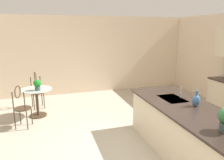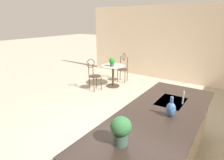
{
  "view_description": "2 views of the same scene",
  "coord_description": "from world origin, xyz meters",
  "px_view_note": "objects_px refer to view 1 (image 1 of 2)",
  "views": [
    {
      "loc": [
        3.15,
        -1.45,
        2.23
      ],
      "look_at": [
        -1.56,
        0.02,
        1.05
      ],
      "focal_mm": 33.77,
      "sensor_mm": 36.0,
      "label": 1
    },
    {
      "loc": [
        2.6,
        1.63,
        2.19
      ],
      "look_at": [
        -0.66,
        -0.6,
        0.91
      ],
      "focal_mm": 29.98,
      "sensor_mm": 36.0,
      "label": 2
    }
  ],
  "objects_px": {
    "potted_plant_on_table": "(37,84)",
    "vase_on_counter": "(196,100)",
    "chair_by_island": "(37,88)",
    "bistro_table": "(37,100)",
    "chair_near_window": "(21,105)"
  },
  "relations": [
    {
      "from": "bistro_table",
      "to": "chair_by_island",
      "type": "xyz_separation_m",
      "value": [
        -0.69,
        -0.02,
        0.13
      ]
    },
    {
      "from": "potted_plant_on_table",
      "to": "chair_near_window",
      "type": "bearing_deg",
      "value": -34.91
    },
    {
      "from": "chair_near_window",
      "to": "chair_by_island",
      "type": "relative_size",
      "value": 1.0
    },
    {
      "from": "chair_by_island",
      "to": "vase_on_counter",
      "type": "bearing_deg",
      "value": 39.58
    },
    {
      "from": "chair_near_window",
      "to": "vase_on_counter",
      "type": "relative_size",
      "value": 3.62
    },
    {
      "from": "potted_plant_on_table",
      "to": "vase_on_counter",
      "type": "height_order",
      "value": "vase_on_counter"
    },
    {
      "from": "bistro_table",
      "to": "potted_plant_on_table",
      "type": "xyz_separation_m",
      "value": [
        0.13,
        0.05,
        0.45
      ]
    },
    {
      "from": "bistro_table",
      "to": "vase_on_counter",
      "type": "xyz_separation_m",
      "value": [
        2.68,
        2.76,
        0.58
      ]
    },
    {
      "from": "chair_by_island",
      "to": "vase_on_counter",
      "type": "distance_m",
      "value": 4.39
    },
    {
      "from": "bistro_table",
      "to": "vase_on_counter",
      "type": "bearing_deg",
      "value": 45.91
    },
    {
      "from": "potted_plant_on_table",
      "to": "vase_on_counter",
      "type": "xyz_separation_m",
      "value": [
        2.54,
        2.72,
        0.13
      ]
    },
    {
      "from": "chair_near_window",
      "to": "chair_by_island",
      "type": "height_order",
      "value": "same"
    },
    {
      "from": "bistro_table",
      "to": "chair_near_window",
      "type": "distance_m",
      "value": 0.73
    },
    {
      "from": "chair_near_window",
      "to": "chair_by_island",
      "type": "bearing_deg",
      "value": 167.62
    },
    {
      "from": "chair_by_island",
      "to": "potted_plant_on_table",
      "type": "height_order",
      "value": "chair_by_island"
    }
  ]
}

